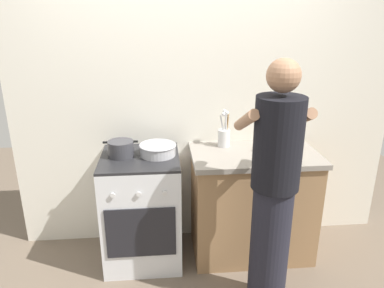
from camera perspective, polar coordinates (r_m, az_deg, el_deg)
ground at (r=3.14m, az=-0.75°, el=-18.25°), size 6.00×6.00×0.00m
back_wall at (r=3.07m, az=2.16°, el=6.86°), size 3.20×0.10×2.50m
countertop at (r=3.10m, az=9.32°, el=-9.11°), size 1.00×0.60×0.90m
stove_range at (r=3.01m, az=-7.76°, el=-9.96°), size 0.60×0.62×0.90m
pot at (r=2.83m, az=-11.05°, el=-0.73°), size 0.26×0.20×0.12m
mixing_bowl at (r=2.82m, az=-5.37°, el=-0.81°), size 0.29×0.29×0.09m
utensil_crock at (r=2.99m, az=5.04°, el=1.45°), size 0.10×0.10×0.31m
spice_bottle at (r=2.92m, az=11.08°, el=-0.40°), size 0.04×0.04×0.09m
oil_bottle at (r=2.96m, az=13.30°, el=0.67°), size 0.07×0.07×0.22m
person at (r=2.40m, az=12.63°, el=-7.36°), size 0.41×0.50×1.70m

